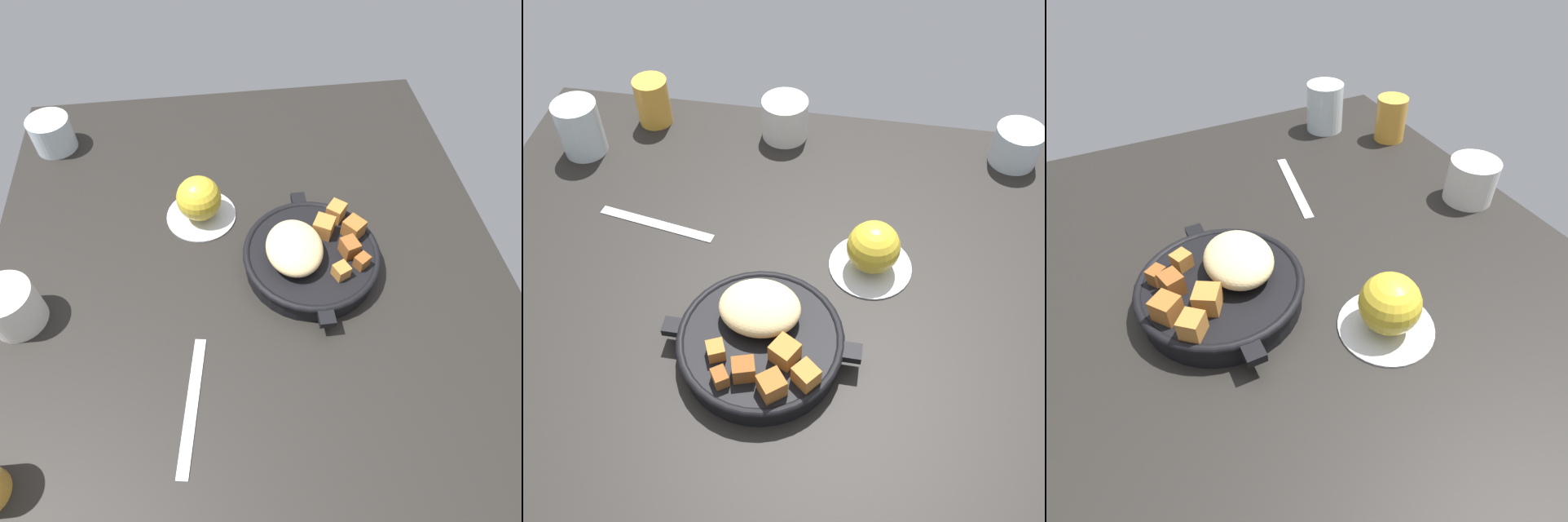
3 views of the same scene
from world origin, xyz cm
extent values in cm
cube|color=black|center=(0.00, 0.00, -1.20)|extent=(100.28, 85.35, 2.40)
cylinder|color=black|center=(0.07, -10.16, 1.93)|extent=(21.24, 21.24, 3.85)
torus|color=black|center=(0.07, -10.16, 3.54)|extent=(22.02, 22.02, 1.20)
cube|color=black|center=(11.90, -10.16, 3.27)|extent=(2.64, 2.40, 1.20)
cube|color=black|center=(-11.76, -10.16, 3.27)|extent=(2.64, 2.40, 1.20)
ellipsoid|color=#DBBC7F|center=(-0.58, -7.15, 6.11)|extent=(10.79, 8.86, 4.51)
cube|color=brown|center=(-0.94, -15.88, 5.25)|extent=(3.36, 3.07, 2.80)
cube|color=#A86B2D|center=(3.64, -12.71, 5.35)|extent=(4.16, 4.13, 3.00)
cube|color=#A86B2D|center=(-4.99, -13.67, 4.94)|extent=(2.89, 2.90, 2.17)
cube|color=#935623|center=(2.84, -17.47, 5.32)|extent=(4.04, 4.02, 2.93)
cube|color=#A86B2D|center=(6.72, -15.45, 5.27)|extent=(3.81, 3.77, 2.84)
cube|color=brown|center=(-3.60, -17.26, 4.92)|extent=(2.65, 2.75, 2.14)
cylinder|color=#B7BABF|center=(13.32, 7.07, 0.30)|extent=(12.37, 12.37, 0.60)
sphere|color=gold|center=(13.32, 7.07, 4.50)|extent=(7.80, 7.80, 7.80)
cube|color=silver|center=(-20.88, 10.09, 0.18)|extent=(19.40, 4.90, 0.36)
cylinder|color=silver|center=(35.86, 35.14, 3.29)|extent=(8.17, 8.17, 6.59)
cylinder|color=silver|center=(-4.38, 35.48, 3.66)|extent=(8.21, 8.21, 7.33)
cylinder|color=gold|center=(-28.74, 35.55, 4.33)|extent=(6.13, 6.13, 8.66)
cylinder|color=silver|center=(-38.51, 25.50, 4.83)|extent=(7.55, 7.55, 9.66)
camera|label=1|loc=(-43.91, 3.57, 62.94)|focal=32.23mm
camera|label=2|loc=(9.91, -50.62, 70.27)|focal=41.35mm
camera|label=3|loc=(41.56, -18.03, 45.42)|focal=31.00mm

